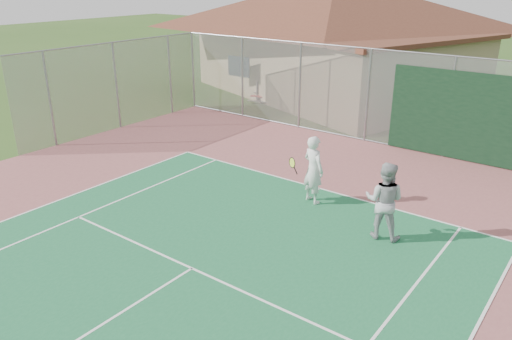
{
  "coord_description": "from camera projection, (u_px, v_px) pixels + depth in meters",
  "views": [
    {
      "loc": [
        6.73,
        -0.2,
        5.96
      ],
      "look_at": [
        -0.33,
        9.15,
        1.38
      ],
      "focal_mm": 35.0,
      "sensor_mm": 36.0,
      "label": 1
    }
  ],
  "objects": [
    {
      "name": "clubhouse",
      "position": [
        333.0,
        33.0,
        25.93
      ],
      "size": [
        16.98,
        14.03,
        6.29
      ],
      "rotation": [
        0.0,
        0.0,
        -0.34
      ],
      "color": "tan",
      "rests_on": "ground"
    },
    {
      "name": "side_fence_left",
      "position": [
        116.0,
        86.0,
        20.36
      ],
      "size": [
        0.08,
        9.0,
        3.5
      ],
      "color": "gray",
      "rests_on": "ground"
    },
    {
      "name": "player_grey_back",
      "position": [
        384.0,
        201.0,
        11.84
      ],
      "size": [
        1.06,
        0.9,
        1.92
      ],
      "rotation": [
        0.0,
        0.0,
        3.35
      ],
      "color": "#A0A3A5",
      "rests_on": "ground"
    },
    {
      "name": "bleachers",
      "position": [
        283.0,
        92.0,
        24.89
      ],
      "size": [
        3.21,
        2.36,
        1.04
      ],
      "rotation": [
        0.0,
        0.0,
        0.3
      ],
      "color": "#A43226",
      "rests_on": "ground"
    },
    {
      "name": "back_fence",
      "position": [
        452.0,
        111.0,
        16.93
      ],
      "size": [
        20.08,
        0.11,
        3.53
      ],
      "color": "gray",
      "rests_on": "ground"
    },
    {
      "name": "player_white_front",
      "position": [
        313.0,
        170.0,
        13.73
      ],
      "size": [
        1.07,
        0.73,
        1.92
      ],
      "rotation": [
        0.0,
        0.0,
        2.84
      ],
      "color": "silver",
      "rests_on": "ground"
    }
  ]
}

